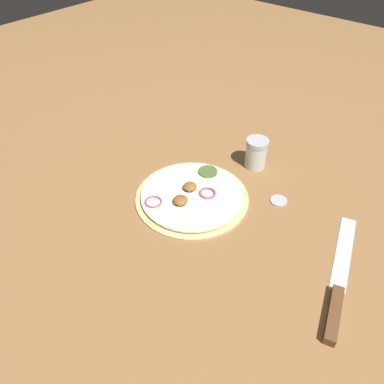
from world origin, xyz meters
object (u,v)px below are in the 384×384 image
Objects in this scene: pizza at (192,196)px; loose_cap at (279,200)px; knife at (337,295)px; spice_jar at (256,153)px.

loose_cap is at bearing 37.09° from pizza.
knife is 0.41m from spice_jar.
pizza is at bearing 68.16° from knife.
knife is at bearing -35.56° from spice_jar.
knife is at bearing -36.53° from loose_cap.
spice_jar reaches higher than loose_cap.
spice_jar is at bearing 146.22° from loose_cap.
knife is 7.84× the size of loose_cap.
knife is 3.93× the size of spice_jar.
spice_jar reaches higher than knife.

